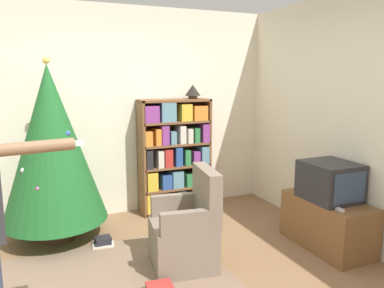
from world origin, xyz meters
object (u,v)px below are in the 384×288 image
(television, at_px, (330,181))
(armchair, at_px, (187,232))
(christmas_tree, at_px, (52,145))
(table_lamp, at_px, (193,91))
(bookshelf, at_px, (174,155))

(television, xyz_separation_m, armchair, (-1.48, 0.21, -0.38))
(christmas_tree, relative_size, table_lamp, 9.70)
(bookshelf, distance_m, table_lamp, 0.87)
(armchair, bearing_deg, table_lamp, 163.02)
(television, relative_size, christmas_tree, 0.27)
(table_lamp, bearing_deg, christmas_tree, -168.97)
(bookshelf, height_order, television, bookshelf)
(bookshelf, height_order, christmas_tree, christmas_tree)
(bookshelf, distance_m, television, 1.96)
(christmas_tree, relative_size, armchair, 2.11)
(christmas_tree, height_order, table_lamp, christmas_tree)
(bookshelf, distance_m, christmas_tree, 1.56)
(armchair, bearing_deg, bookshelf, 172.14)
(television, relative_size, table_lamp, 2.61)
(bookshelf, xyz_separation_m, television, (1.07, -1.64, -0.03))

